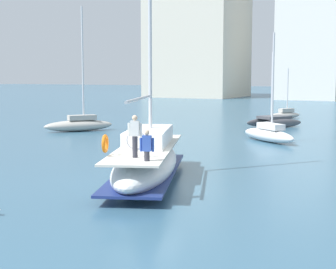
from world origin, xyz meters
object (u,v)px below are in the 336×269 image
at_px(main_sailboat, 147,160).
at_px(moored_catamaran, 274,121).
at_px(moored_sloop_near, 79,123).
at_px(moored_sloop_far, 268,133).
at_px(moored_cutter_left, 285,114).

height_order(main_sailboat, moored_catamaran, main_sailboat).
xyz_separation_m(main_sailboat, moored_sloop_near, (-14.60, 14.60, -0.27)).
xyz_separation_m(moored_sloop_near, moored_catamaran, (13.17, 10.65, -0.08)).
xyz_separation_m(main_sailboat, moored_sloop_far, (0.96, 15.17, -0.33)).
distance_m(main_sailboat, moored_catamaran, 25.29).
bearing_deg(moored_cutter_left, moored_sloop_near, -120.85).
bearing_deg(moored_sloop_far, main_sailboat, -93.63).
distance_m(moored_sloop_near, moored_sloop_far, 15.58).
xyz_separation_m(moored_catamaran, moored_cutter_left, (-1.36, 9.13, -0.09)).
xyz_separation_m(moored_sloop_far, moored_cutter_left, (-3.75, 19.20, -0.11)).
xyz_separation_m(main_sailboat, moored_catamaran, (-1.43, 25.24, -0.35)).
relative_size(main_sailboat, moored_sloop_far, 1.66).
bearing_deg(moored_cutter_left, moored_catamaran, -81.52).
relative_size(main_sailboat, moored_catamaran, 1.87).
bearing_deg(moored_sloop_far, moored_catamaran, 103.36).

